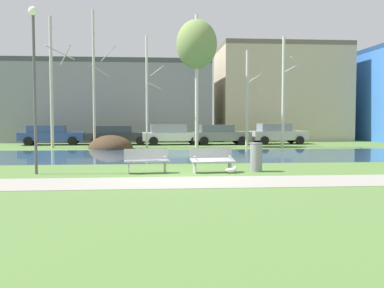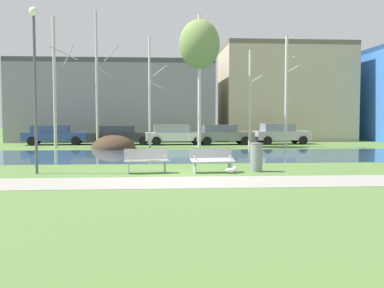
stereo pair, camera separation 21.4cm
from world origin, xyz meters
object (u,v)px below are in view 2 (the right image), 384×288
object	(u,v)px
seagull	(231,170)
parked_van_nearest_blue	(54,134)
bench_left	(147,160)
bench_right	(212,160)
streetlamp	(35,65)
parked_sedan_second_dark	(120,135)
parked_hatch_third_white	(175,134)
trash_bin	(256,157)
parked_wagon_fourth_grey	(223,134)
parked_suv_fifth_silver	(280,133)

from	to	relation	value
seagull	parked_van_nearest_blue	bearing A→B (deg)	120.53
bench_left	seagull	world-z (taller)	bench_left
bench_right	streetlamp	bearing A→B (deg)	179.54
bench_right	seagull	distance (m)	0.82
streetlamp	parked_sedan_second_dark	distance (m)	17.18
seagull	parked_hatch_third_white	distance (m)	17.15
trash_bin	parked_wagon_fourth_grey	xyz separation A→B (m)	(1.04, 16.36, 0.23)
bench_right	parked_van_nearest_blue	xyz separation A→B (m)	(-9.73, 17.19, 0.29)
bench_right	parked_suv_fifth_silver	size ratio (longest dim) A/B	0.39
parked_van_nearest_blue	streetlamp	bearing A→B (deg)	-78.60
parked_wagon_fourth_grey	parked_suv_fifth_silver	distance (m)	4.49
parked_sedan_second_dark	parked_hatch_third_white	world-z (taller)	parked_hatch_third_white
bench_right	parked_wagon_fourth_grey	bearing A→B (deg)	80.70
streetlamp	parked_hatch_third_white	xyz separation A→B (m)	(5.43, 16.63, -3.08)
bench_left	parked_van_nearest_blue	world-z (taller)	parked_van_nearest_blue
parked_sedan_second_dark	parked_hatch_third_white	xyz separation A→B (m)	(4.04, -0.21, 0.03)
parked_hatch_third_white	parked_suv_fifth_silver	world-z (taller)	parked_suv_fifth_silver
parked_van_nearest_blue	parked_wagon_fourth_grey	xyz separation A→B (m)	(12.42, -0.71, 0.01)
bench_right	parked_hatch_third_white	bearing A→B (deg)	92.90
parked_van_nearest_blue	parked_sedan_second_dark	bearing A→B (deg)	-3.45
parked_suv_fifth_silver	parked_van_nearest_blue	bearing A→B (deg)	178.89
bench_right	parked_sedan_second_dark	size ratio (longest dim) A/B	0.34
parked_hatch_third_white	bench_right	bearing A→B (deg)	-87.10
bench_left	parked_sedan_second_dark	xyz separation A→B (m)	(-2.51, 16.89, 0.28)
parked_van_nearest_blue	parked_sedan_second_dark	size ratio (longest dim) A/B	0.97
parked_van_nearest_blue	parked_suv_fifth_silver	bearing A→B (deg)	-1.11
parked_sedan_second_dark	parked_suv_fifth_silver	world-z (taller)	parked_suv_fifth_silver
bench_left	bench_right	xyz separation A→B (m)	(2.37, 0.00, 0.00)
seagull	trash_bin	bearing A→B (deg)	26.65
parked_hatch_third_white	parked_wagon_fourth_grey	distance (m)	3.55
streetlamp	parked_suv_fifth_silver	bearing A→B (deg)	51.34
bench_left	bench_right	bearing A→B (deg)	0.00
parked_sedan_second_dark	parked_van_nearest_blue	bearing A→B (deg)	176.55
bench_left	bench_right	world-z (taller)	same
parked_wagon_fourth_grey	parked_suv_fifth_silver	size ratio (longest dim) A/B	1.04
streetlamp	parked_wagon_fourth_grey	xyz separation A→B (m)	(8.97, 16.43, -3.08)
bench_right	trash_bin	bearing A→B (deg)	4.16
bench_right	parked_wagon_fourth_grey	distance (m)	16.70
bench_left	streetlamp	bearing A→B (deg)	179.27
streetlamp	parked_sedan_second_dark	size ratio (longest dim) A/B	1.20
seagull	parked_hatch_third_white	xyz separation A→B (m)	(-1.48, 17.08, 0.65)
bench_left	bench_right	size ratio (longest dim) A/B	1.00
seagull	parked_wagon_fourth_grey	world-z (taller)	parked_wagon_fourth_grey
trash_bin	parked_wagon_fourth_grey	bearing A→B (deg)	86.37
seagull	streetlamp	world-z (taller)	streetlamp
trash_bin	parked_hatch_third_white	xyz separation A→B (m)	(-2.50, 16.56, 0.23)
parked_suv_fifth_silver	parked_hatch_third_white	bearing A→B (deg)	-178.76
seagull	parked_van_nearest_blue	distance (m)	20.42
streetlamp	trash_bin	bearing A→B (deg)	0.51
streetlamp	parked_van_nearest_blue	size ratio (longest dim) A/B	1.24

